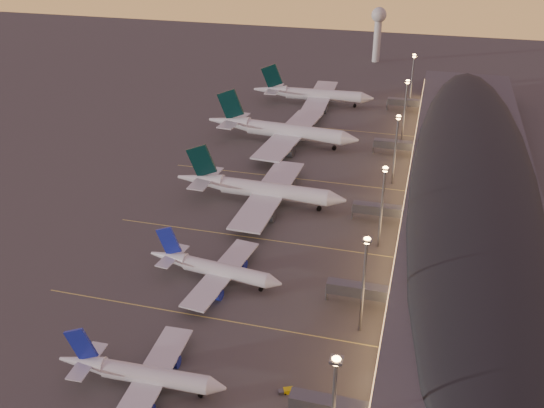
{
  "coord_description": "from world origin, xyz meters",
  "views": [
    {
      "loc": [
        45.78,
        -116.55,
        93.62
      ],
      "look_at": [
        2.0,
        45.0,
        7.0
      ],
      "focal_mm": 40.0,
      "sensor_mm": 36.0,
      "label": 1
    }
  ],
  "objects_px": {
    "airliner_wide_near": "(260,190)",
    "airliner_wide_far": "(313,95)",
    "airliner_narrow_south": "(141,374)",
    "airliner_narrow_north": "(214,269)",
    "baggage_tug_b": "(287,391)",
    "airliner_wide_mid": "(282,131)",
    "radar_tower": "(378,25)"
  },
  "relations": [
    {
      "from": "airliner_narrow_north",
      "to": "baggage_tug_b",
      "type": "xyz_separation_m",
      "value": [
        28.66,
        -35.03,
        -3.16
      ]
    },
    {
      "from": "airliner_wide_near",
      "to": "airliner_wide_mid",
      "type": "height_order",
      "value": "airliner_wide_mid"
    },
    {
      "from": "airliner_narrow_south",
      "to": "radar_tower",
      "type": "height_order",
      "value": "radar_tower"
    },
    {
      "from": "airliner_wide_mid",
      "to": "radar_tower",
      "type": "bearing_deg",
      "value": 86.57
    },
    {
      "from": "airliner_narrow_north",
      "to": "airliner_wide_near",
      "type": "xyz_separation_m",
      "value": [
        -1.09,
        47.39,
        1.28
      ]
    },
    {
      "from": "airliner_narrow_south",
      "to": "airliner_narrow_north",
      "type": "relative_size",
      "value": 0.96
    },
    {
      "from": "airliner_wide_near",
      "to": "airliner_wide_far",
      "type": "relative_size",
      "value": 0.99
    },
    {
      "from": "radar_tower",
      "to": "baggage_tug_b",
      "type": "xyz_separation_m",
      "value": [
        13.97,
        -284.36,
        -21.43
      ]
    },
    {
      "from": "airliner_narrow_south",
      "to": "airliner_wide_far",
      "type": "bearing_deg",
      "value": 89.08
    },
    {
      "from": "airliner_wide_mid",
      "to": "airliner_wide_far",
      "type": "xyz_separation_m",
      "value": [
        2.14,
        53.97,
        -0.49
      ]
    },
    {
      "from": "airliner_narrow_south",
      "to": "airliner_wide_far",
      "type": "xyz_separation_m",
      "value": [
        -4.22,
        197.65,
        1.45
      ]
    },
    {
      "from": "airliner_wide_mid",
      "to": "baggage_tug_b",
      "type": "distance_m",
      "value": 142.1
    },
    {
      "from": "airliner_narrow_south",
      "to": "airliner_wide_mid",
      "type": "height_order",
      "value": "airliner_wide_mid"
    },
    {
      "from": "airliner_wide_mid",
      "to": "baggage_tug_b",
      "type": "bearing_deg",
      "value": -70.02
    },
    {
      "from": "airliner_narrow_south",
      "to": "radar_tower",
      "type": "bearing_deg",
      "value": 84.72
    },
    {
      "from": "radar_tower",
      "to": "airliner_narrow_north",
      "type": "bearing_deg",
      "value": -93.37
    },
    {
      "from": "airliner_narrow_north",
      "to": "radar_tower",
      "type": "height_order",
      "value": "radar_tower"
    },
    {
      "from": "airliner_wide_mid",
      "to": "baggage_tug_b",
      "type": "relative_size",
      "value": 19.05
    },
    {
      "from": "airliner_wide_far",
      "to": "baggage_tug_b",
      "type": "distance_m",
      "value": 194.34
    },
    {
      "from": "airliner_wide_mid",
      "to": "airliner_narrow_south",
      "type": "bearing_deg",
      "value": -82.27
    },
    {
      "from": "airliner_narrow_south",
      "to": "airliner_narrow_north",
      "type": "bearing_deg",
      "value": 86.16
    },
    {
      "from": "airliner_narrow_north",
      "to": "radar_tower",
      "type": "relative_size",
      "value": 1.2
    },
    {
      "from": "airliner_narrow_south",
      "to": "airliner_wide_near",
      "type": "xyz_separation_m",
      "value": [
        0.14,
        88.8,
        1.41
      ]
    },
    {
      "from": "airliner_wide_near",
      "to": "airliner_wide_far",
      "type": "bearing_deg",
      "value": 93.92
    },
    {
      "from": "airliner_narrow_north",
      "to": "airliner_narrow_south",
      "type": "bearing_deg",
      "value": -85.14
    },
    {
      "from": "airliner_narrow_south",
      "to": "baggage_tug_b",
      "type": "height_order",
      "value": "airliner_narrow_south"
    },
    {
      "from": "airliner_wide_near",
      "to": "baggage_tug_b",
      "type": "bearing_deg",
      "value": -68.52
    },
    {
      "from": "airliner_wide_mid",
      "to": "airliner_wide_far",
      "type": "bearing_deg",
      "value": 92.91
    },
    {
      "from": "airliner_wide_far",
      "to": "radar_tower",
      "type": "relative_size",
      "value": 1.83
    },
    {
      "from": "airliner_wide_mid",
      "to": "airliner_wide_far",
      "type": "relative_size",
      "value": 1.1
    },
    {
      "from": "airliner_narrow_south",
      "to": "airliner_wide_near",
      "type": "distance_m",
      "value": 88.81
    },
    {
      "from": "airliner_narrow_north",
      "to": "airliner_wide_far",
      "type": "relative_size",
      "value": 0.65
    }
  ]
}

